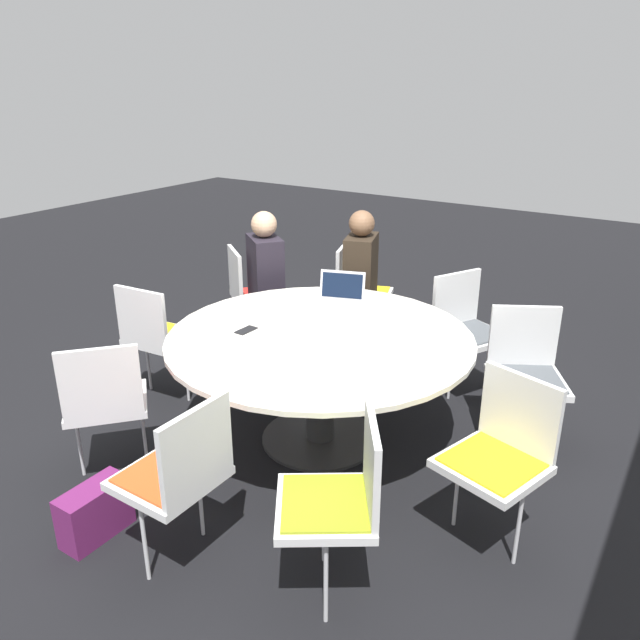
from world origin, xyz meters
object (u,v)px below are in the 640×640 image
Objects in this scene: chair_2 at (156,331)px; chair_7 at (526,366)px; chair_0 at (357,287)px; chair_5 at (341,493)px; chair_8 at (466,323)px; cell_phone at (246,330)px; laptop at (340,297)px; handbag at (95,512)px; chair_4 at (178,469)px; chair_3 at (105,397)px; chair_6 at (501,448)px; person_1 at (268,275)px; coffee_cup at (386,335)px; chair_1 at (251,290)px; person_0 at (362,274)px.

chair_2 is 1.00× the size of chair_7.
chair_0 and chair_2 have the same top height.
chair_5 is (2.46, 1.33, 0.00)m from chair_0.
cell_phone is at bearing -7.92° from chair_8.
laptop is (0.13, -1.25, 0.25)m from chair_7.
handbag is (1.20, 0.79, -0.39)m from chair_2.
chair_5 and chair_7 have the same top height.
chair_4 is at bearing -5.95° from chair_0.
chair_6 is at bearing -29.52° from chair_3.
chair_3 is 2.35× the size of laptop.
coffee_cup is (0.71, 1.41, 0.06)m from person_1.
chair_0 is 2.79m from chair_5.
chair_4 is at bearing 33.16° from chair_7.
chair_3 is 0.63m from handbag.
chair_3 and chair_7 have the same top height.
person_1 reaches higher than cell_phone.
chair_7 is 2.42× the size of handbag.
chair_0 is 1.81m from chair_7.
chair_3 is 2.12m from chair_6.
person_1 is 12.52× the size of coffee_cup.
chair_2 is 1.67m from coffee_cup.
chair_1 and chair_7 have the same top height.
laptop is at bearing 20.10° from chair_3.
chair_0 is 0.71× the size of person_1.
chair_2 and chair_7 have the same top height.
chair_0 is at bearing -174.90° from cell_phone.
cell_phone is 0.40× the size of handbag.
laptop reaches higher than chair_3.
chair_8 is at bearing -9.95° from chair_4.
coffee_cup is at bearing 16.61° from chair_0.
person_1 is at bearing 72.99° from chair_2.
chair_8 is at bearing -46.95° from chair_6.
chair_8 is at bearing -27.26° from chair_5.
chair_1 and chair_3 have the same top height.
chair_4 is (2.71, 0.62, 0.00)m from chair_0.
person_0 is at bearing 178.88° from handbag.
laptop reaches higher than chair_0.
chair_0 is 1.02m from laptop.
chair_3 is 1.00× the size of chair_5.
chair_1 is at bearing -86.87° from person_0.
cell_phone is (1.44, -0.01, 0.01)m from person_0.
chair_7 is (-0.97, -0.16, 0.00)m from chair_6.
coffee_cup is (-1.12, -0.38, 0.25)m from chair_5.
chair_3 is 1.54m from chair_5.
person_0 is at bearing 11.13° from chair_4.
chair_0 is at bearing 36.43° from chair_3.
coffee_cup is at bearing -5.04° from chair_3.
chair_2 is at bearing 71.05° from chair_3.
handbag is (0.36, -1.22, -0.39)m from chair_5.
chair_3 is at bearing -46.51° from coffee_cup.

